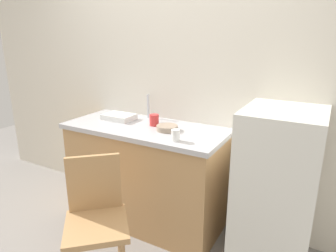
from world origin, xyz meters
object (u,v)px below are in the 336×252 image
terracotta_bowl (167,128)px  cup_red (154,120)px  chair (96,217)px  cup_white (176,135)px  dish_tray (119,117)px  refrigerator (276,190)px

terracotta_bowl → cup_red: (-0.17, 0.07, 0.03)m
chair → cup_white: (0.29, 0.57, 0.46)m
dish_tray → chair: bearing=-62.3°
dish_tray → terracotta_bowl: size_ratio=1.61×
dish_tray → terracotta_bowl: bearing=-7.5°
terracotta_bowl → cup_red: size_ratio=1.80×
refrigerator → cup_white: 0.82m
chair → terracotta_bowl: 0.88m
refrigerator → cup_white: refrigerator is taller
chair → cup_white: bearing=20.3°
chair → cup_red: (-0.05, 0.83, 0.46)m
refrigerator → chair: size_ratio=1.33×
chair → dish_tray: dish_tray is taller
cup_white → cup_red: 0.43m
refrigerator → chair: 1.27m
dish_tray → cup_red: (0.39, -0.00, 0.02)m
chair → terracotta_bowl: size_ratio=5.10×
refrigerator → terracotta_bowl: bearing=-178.4°
dish_tray → terracotta_bowl: dish_tray is taller
refrigerator → chair: bearing=-142.0°
cup_white → cup_red: bearing=143.1°
refrigerator → cup_white: bearing=-163.0°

